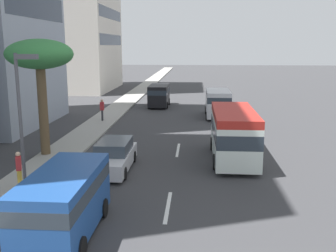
{
  "coord_description": "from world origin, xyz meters",
  "views": [
    {
      "loc": [
        -2.64,
        -1.07,
        6.46
      ],
      "look_at": [
        19.31,
        0.5,
        1.92
      ],
      "focal_mm": 41.85,
      "sensor_mm": 36.0,
      "label": 1
    }
  ],
  "objects_px": {
    "pedestrian_mid_block": "(19,168)",
    "pedestrian_by_tree": "(102,109)",
    "minibus_second": "(234,133)",
    "street_lamp": "(22,109)",
    "car_fourth": "(114,156)",
    "van_fifth": "(64,199)",
    "palm_tree": "(40,57)",
    "van_third": "(159,94)",
    "van_lead": "(218,102)"
  },
  "relations": [
    {
      "from": "car_fourth",
      "to": "street_lamp",
      "type": "xyz_separation_m",
      "value": [
        -4.34,
        2.79,
        3.19
      ]
    },
    {
      "from": "street_lamp",
      "to": "minibus_second",
      "type": "bearing_deg",
      "value": -54.15
    },
    {
      "from": "van_lead",
      "to": "pedestrian_by_tree",
      "type": "relative_size",
      "value": 2.8
    },
    {
      "from": "minibus_second",
      "to": "car_fourth",
      "type": "xyz_separation_m",
      "value": [
        -2.33,
        6.44,
        -0.85
      ]
    },
    {
      "from": "pedestrian_mid_block",
      "to": "street_lamp",
      "type": "bearing_deg",
      "value": 19.17
    },
    {
      "from": "minibus_second",
      "to": "car_fourth",
      "type": "relative_size",
      "value": 1.4
    },
    {
      "from": "minibus_second",
      "to": "street_lamp",
      "type": "distance_m",
      "value": 11.63
    },
    {
      "from": "pedestrian_by_tree",
      "to": "van_lead",
      "type": "bearing_deg",
      "value": 18.64
    },
    {
      "from": "car_fourth",
      "to": "van_fifth",
      "type": "height_order",
      "value": "van_fifth"
    },
    {
      "from": "minibus_second",
      "to": "street_lamp",
      "type": "height_order",
      "value": "street_lamp"
    },
    {
      "from": "van_third",
      "to": "street_lamp",
      "type": "bearing_deg",
      "value": -6.76
    },
    {
      "from": "minibus_second",
      "to": "palm_tree",
      "type": "height_order",
      "value": "palm_tree"
    },
    {
      "from": "palm_tree",
      "to": "van_third",
      "type": "bearing_deg",
      "value": -14.03
    },
    {
      "from": "van_lead",
      "to": "car_fourth",
      "type": "distance_m",
      "value": 17.32
    },
    {
      "from": "pedestrian_by_tree",
      "to": "palm_tree",
      "type": "relative_size",
      "value": 0.27
    },
    {
      "from": "minibus_second",
      "to": "street_lamp",
      "type": "relative_size",
      "value": 1.11
    },
    {
      "from": "van_lead",
      "to": "van_third",
      "type": "xyz_separation_m",
      "value": [
        5.83,
        5.96,
        -0.08
      ]
    },
    {
      "from": "car_fourth",
      "to": "pedestrian_mid_block",
      "type": "distance_m",
      "value": 4.91
    },
    {
      "from": "van_fifth",
      "to": "street_lamp",
      "type": "bearing_deg",
      "value": -138.81
    },
    {
      "from": "van_lead",
      "to": "pedestrian_mid_block",
      "type": "xyz_separation_m",
      "value": [
        -19.39,
        9.94,
        -0.35
      ]
    },
    {
      "from": "van_third",
      "to": "pedestrian_by_tree",
      "type": "bearing_deg",
      "value": -24.02
    },
    {
      "from": "pedestrian_by_tree",
      "to": "palm_tree",
      "type": "xyz_separation_m",
      "value": [
        -10.63,
        0.88,
        4.63
      ]
    },
    {
      "from": "minibus_second",
      "to": "car_fourth",
      "type": "distance_m",
      "value": 6.9
    },
    {
      "from": "car_fourth",
      "to": "pedestrian_by_tree",
      "type": "relative_size",
      "value": 2.63
    },
    {
      "from": "pedestrian_mid_block",
      "to": "pedestrian_by_tree",
      "type": "height_order",
      "value": "pedestrian_by_tree"
    },
    {
      "from": "minibus_second",
      "to": "pedestrian_mid_block",
      "type": "xyz_separation_m",
      "value": [
        -5.6,
        10.09,
        -0.53
      ]
    },
    {
      "from": "car_fourth",
      "to": "palm_tree",
      "type": "bearing_deg",
      "value": -116.24
    },
    {
      "from": "van_lead",
      "to": "pedestrian_by_tree",
      "type": "bearing_deg",
      "value": 107.9
    },
    {
      "from": "pedestrian_by_tree",
      "to": "street_lamp",
      "type": "height_order",
      "value": "street_lamp"
    },
    {
      "from": "minibus_second",
      "to": "van_third",
      "type": "height_order",
      "value": "minibus_second"
    },
    {
      "from": "van_lead",
      "to": "pedestrian_by_tree",
      "type": "xyz_separation_m",
      "value": [
        -3.23,
        9.99,
        -0.24
      ]
    },
    {
      "from": "van_fifth",
      "to": "pedestrian_by_tree",
      "type": "xyz_separation_m",
      "value": [
        20.22,
        3.53,
        -0.13
      ]
    },
    {
      "from": "minibus_second",
      "to": "palm_tree",
      "type": "distance_m",
      "value": 11.81
    },
    {
      "from": "van_third",
      "to": "pedestrian_mid_block",
      "type": "xyz_separation_m",
      "value": [
        -25.22,
        3.98,
        -0.27
      ]
    },
    {
      "from": "pedestrian_by_tree",
      "to": "palm_tree",
      "type": "distance_m",
      "value": 11.63
    },
    {
      "from": "minibus_second",
      "to": "van_third",
      "type": "xyz_separation_m",
      "value": [
        19.63,
        6.11,
        -0.26
      ]
    },
    {
      "from": "street_lamp",
      "to": "van_lead",
      "type": "bearing_deg",
      "value": -23.91
    },
    {
      "from": "van_lead",
      "to": "minibus_second",
      "type": "distance_m",
      "value": 13.8
    },
    {
      "from": "minibus_second",
      "to": "pedestrian_by_tree",
      "type": "height_order",
      "value": "minibus_second"
    },
    {
      "from": "van_third",
      "to": "palm_tree",
      "type": "bearing_deg",
      "value": -14.03
    },
    {
      "from": "car_fourth",
      "to": "pedestrian_by_tree",
      "type": "bearing_deg",
      "value": -163.95
    },
    {
      "from": "palm_tree",
      "to": "street_lamp",
      "type": "distance_m",
      "value": 7.1
    },
    {
      "from": "car_fourth",
      "to": "van_fifth",
      "type": "relative_size",
      "value": 0.95
    },
    {
      "from": "van_lead",
      "to": "minibus_second",
      "type": "xyz_separation_m",
      "value": [
        -13.79,
        -0.16,
        0.18
      ]
    },
    {
      "from": "van_lead",
      "to": "car_fourth",
      "type": "height_order",
      "value": "van_lead"
    },
    {
      "from": "pedestrian_mid_block",
      "to": "street_lamp",
      "type": "height_order",
      "value": "street_lamp"
    },
    {
      "from": "minibus_second",
      "to": "car_fourth",
      "type": "height_order",
      "value": "minibus_second"
    },
    {
      "from": "van_third",
      "to": "pedestrian_by_tree",
      "type": "xyz_separation_m",
      "value": [
        -9.06,
        4.04,
        -0.16
      ]
    },
    {
      "from": "pedestrian_by_tree",
      "to": "palm_tree",
      "type": "bearing_deg",
      "value": -94.01
    },
    {
      "from": "van_lead",
      "to": "palm_tree",
      "type": "xyz_separation_m",
      "value": [
        -13.86,
        10.88,
        4.39
      ]
    }
  ]
}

